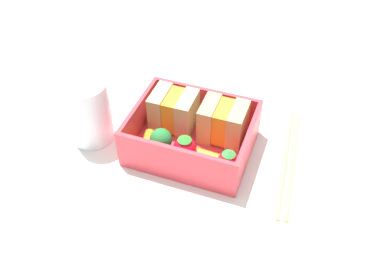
{
  "coord_description": "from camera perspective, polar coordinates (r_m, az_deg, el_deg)",
  "views": [
    {
      "loc": [
        14.24,
        -39.6,
        43.71
      ],
      "look_at": [
        0.0,
        0.0,
        2.7
      ],
      "focal_mm": 40.0,
      "sensor_mm": 36.0,
      "label": 1
    }
  ],
  "objects": [
    {
      "name": "sandwich_left",
      "position": [
        0.61,
        -2.44,
        3.23
      ],
      "size": [
        6.11,
        5.02,
        5.54
      ],
      "color": "tan",
      "rests_on": "bento_tray"
    },
    {
      "name": "chopstick_pair",
      "position": [
        0.6,
        12.83,
        -3.34
      ],
      "size": [
        3.65,
        20.18,
        0.7
      ],
      "color": "tan",
      "rests_on": "ground_plane"
    },
    {
      "name": "bento_tray",
      "position": [
        0.6,
        0.0,
        -1.43
      ],
      "size": [
        16.36,
        12.96,
        1.2
      ],
      "primitive_type": "cube",
      "color": "#DC3944",
      "rests_on": "ground_plane"
    },
    {
      "name": "drinking_glass",
      "position": [
        0.61,
        -13.63,
        3.04
      ],
      "size": [
        6.31,
        6.31,
        9.49
      ],
      "primitive_type": "cylinder",
      "color": "white",
      "rests_on": "ground_plane"
    },
    {
      "name": "broccoli_floret",
      "position": [
        0.57,
        -4.16,
        -0.73
      ],
      "size": [
        3.01,
        3.01,
        4.0
      ],
      "color": "#93BE5D",
      "rests_on": "bento_tray"
    },
    {
      "name": "sandwich_center_left",
      "position": [
        0.59,
        4.17,
        1.65
      ],
      "size": [
        6.11,
        5.02,
        5.54
      ],
      "color": "tan",
      "rests_on": "bento_tray"
    },
    {
      "name": "bento_rim",
      "position": [
        0.58,
        0.0,
        0.64
      ],
      "size": [
        16.36,
        12.96,
        4.82
      ],
      "color": "#DC3944",
      "rests_on": "bento_tray"
    },
    {
      "name": "ground_plane",
      "position": [
        0.61,
        0.0,
        -2.47
      ],
      "size": [
        120.0,
        120.0,
        2.0
      ],
      "primitive_type": "cube",
      "color": "silver"
    },
    {
      "name": "carrot_stick_far_left",
      "position": [
        0.57,
        2.21,
        -2.91
      ],
      "size": [
        4.29,
        1.71,
        1.43
      ],
      "primitive_type": "cylinder",
      "rotation": [
        1.57,
        0.0,
        1.5
      ],
      "color": "orange",
      "rests_on": "bento_tray"
    },
    {
      "name": "carrot_stick_left",
      "position": [
        0.59,
        -5.95,
        -1.02
      ],
      "size": [
        2.25,
        4.04,
        1.51
      ],
      "primitive_type": "cylinder",
      "rotation": [
        1.57,
        0.0,
        3.34
      ],
      "color": "orange",
      "rests_on": "bento_tray"
    },
    {
      "name": "strawberry_left",
      "position": [
        0.55,
        4.86,
        -3.61
      ],
      "size": [
        2.93,
        2.93,
        3.53
      ],
      "color": "red",
      "rests_on": "bento_tray"
    },
    {
      "name": "strawberry_far_left",
      "position": [
        0.57,
        -1.32,
        -1.66
      ],
      "size": [
        3.11,
        3.11,
        3.71
      ],
      "color": "red",
      "rests_on": "bento_tray"
    }
  ]
}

